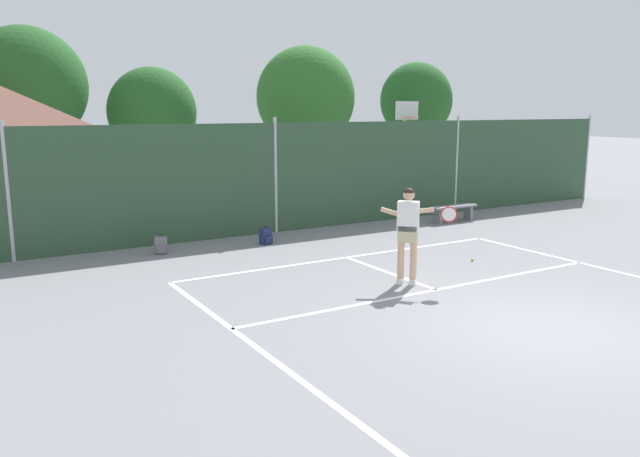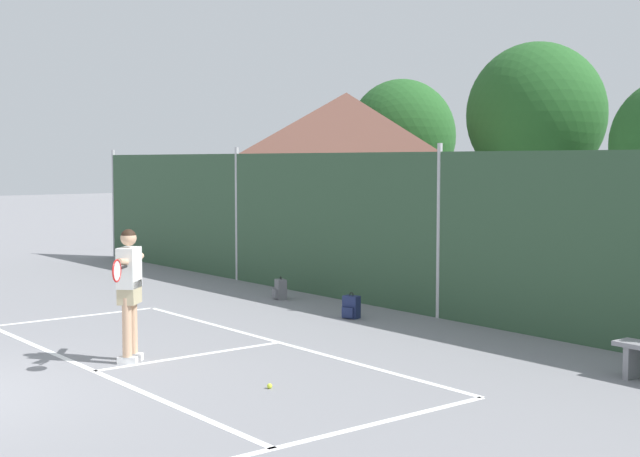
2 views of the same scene
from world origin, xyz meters
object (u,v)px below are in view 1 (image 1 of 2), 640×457
at_px(backpack_grey, 161,245).
at_px(tennis_ball, 473,260).
at_px(tennis_player, 409,227).
at_px(backpack_navy, 266,236).
at_px(courtside_bench, 453,210).
at_px(basketball_hoop, 406,139).

bearing_deg(backpack_grey, tennis_ball, -36.96).
bearing_deg(tennis_ball, tennis_player, -164.03).
relative_size(tennis_ball, backpack_navy, 0.14).
height_order(tennis_ball, backpack_navy, backpack_navy).
bearing_deg(courtside_bench, basketball_hoop, 82.33).
bearing_deg(backpack_grey, tennis_player, -56.37).
distance_m(tennis_player, backpack_navy, 4.80).
bearing_deg(backpack_grey, courtside_bench, -2.07).
xyz_separation_m(tennis_ball, backpack_grey, (-5.68, 4.27, 0.16)).
bearing_deg(basketball_hoop, backpack_grey, -164.64).
bearing_deg(tennis_player, courtside_bench, 40.39).
distance_m(basketball_hoop, tennis_player, 9.54).
bearing_deg(basketball_hoop, backpack_navy, -156.90).
height_order(tennis_player, courtside_bench, tennis_player).
relative_size(basketball_hoop, courtside_bench, 2.22).
bearing_deg(backpack_grey, basketball_hoop, 15.36).
height_order(tennis_player, backpack_grey, tennis_player).
distance_m(tennis_ball, backpack_grey, 7.11).
distance_m(tennis_player, courtside_bench, 7.20).
xyz_separation_m(basketball_hoop, tennis_ball, (-3.45, -6.78, -2.28)).
xyz_separation_m(basketball_hoop, tennis_player, (-5.83, -7.46, -1.20)).
xyz_separation_m(tennis_player, courtside_bench, (5.45, 4.64, -0.75)).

